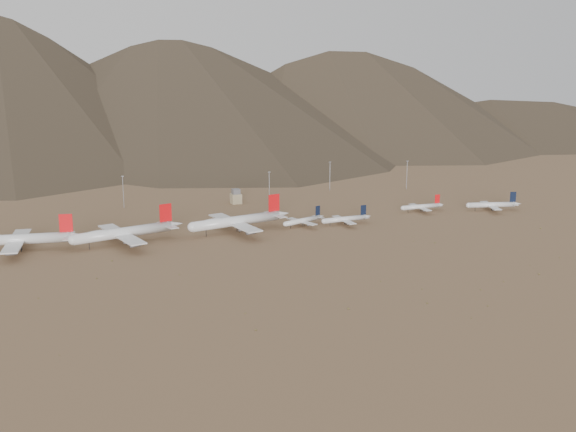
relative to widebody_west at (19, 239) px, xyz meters
name	(u,v)px	position (x,y,z in m)	size (l,w,h in m)	color
ground	(249,243)	(138.29, -36.75, -7.72)	(3000.00, 3000.00, 0.00)	#8C6948
mountain_ridge	(78,32)	(138.29, 863.25, 142.28)	(4400.00, 1000.00, 300.00)	brown
widebody_west	(19,239)	(0.00, 0.00, 0.00)	(74.64, 58.39, 22.38)	silver
widebody_centre	(124,232)	(62.96, -8.39, 0.23)	(76.71, 60.14, 23.06)	silver
widebody_east	(237,221)	(139.93, -5.80, 0.32)	(77.91, 60.83, 23.32)	silver
narrowbody_a	(304,220)	(189.33, -6.71, -3.61)	(36.96, 27.54, 12.67)	silver
narrowbody_b	(346,219)	(218.90, -14.47, -3.47)	(39.65, 28.33, 13.08)	silver
narrowbody_c	(422,206)	(292.21, 1.40, -3.68)	(37.71, 26.99, 12.44)	silver
narrowbody_d	(493,205)	(344.92, -16.62, -2.98)	(43.02, 31.88, 14.60)	silver
control_tower	(236,197)	(168.29, 83.25, -2.40)	(8.00, 8.00, 12.00)	tan
mast_west	(123,190)	(81.15, 100.95, 6.49)	(2.00, 0.60, 25.70)	gray
mast_centre	(269,186)	(194.45, 75.95, 6.49)	(2.00, 0.60, 25.70)	gray
mast_east	(330,175)	(262.55, 104.94, 6.49)	(2.00, 0.60, 25.70)	gray
mast_far_east	(407,173)	(328.62, 84.34, 6.49)	(2.00, 0.60, 25.70)	gray
desert_scrub	(407,277)	(196.08, -136.10, -7.42)	(446.26, 158.46, 0.84)	olive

